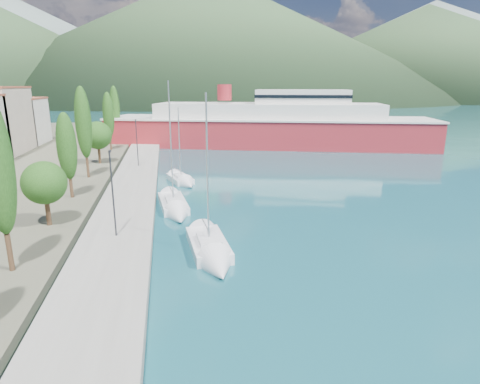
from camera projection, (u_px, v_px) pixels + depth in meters
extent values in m
plane|color=#18525D|center=(182.00, 120.00, 131.23)|extent=(1400.00, 1400.00, 0.00)
cube|color=gray|center=(130.00, 196.00, 40.22)|extent=(5.00, 88.00, 0.80)
cone|color=slate|center=(215.00, 35.00, 654.18)|extent=(760.00, 760.00, 180.00)
cone|color=slate|center=(431.00, 47.00, 642.55)|extent=(640.00, 640.00, 140.00)
cone|color=#314D2C|center=(209.00, 36.00, 389.48)|extent=(480.00, 480.00, 115.00)
cone|color=#314D2C|center=(424.00, 51.00, 412.03)|extent=(420.00, 420.00, 90.00)
cube|color=white|center=(17.00, 122.00, 73.12)|extent=(9.00, 10.00, 8.00)
cube|color=#9E5138|center=(13.00, 98.00, 72.05)|extent=(9.20, 10.20, 0.30)
cylinder|color=#47301E|center=(10.00, 252.00, 23.06)|extent=(0.30, 0.30, 2.23)
cylinder|color=#47301E|center=(48.00, 212.00, 30.67)|extent=(0.36, 0.36, 2.04)
sphere|color=#234D17|center=(44.00, 183.00, 30.07)|extent=(3.27, 3.27, 3.27)
cylinder|color=#47301E|center=(71.00, 188.00, 38.34)|extent=(0.30, 0.30, 1.78)
ellipsoid|color=#234D17|center=(67.00, 146.00, 37.30)|extent=(1.80, 1.80, 6.31)
cylinder|color=#47301E|center=(88.00, 168.00, 46.66)|extent=(0.30, 0.30, 2.29)
ellipsoid|color=#234D17|center=(83.00, 123.00, 45.32)|extent=(1.80, 1.80, 8.11)
cylinder|color=#47301E|center=(99.00, 155.00, 55.04)|extent=(0.36, 0.36, 2.35)
sphere|color=#234D17|center=(98.00, 135.00, 54.35)|extent=(3.76, 3.76, 3.76)
cylinder|color=#47301E|center=(111.00, 144.00, 66.78)|extent=(0.30, 0.30, 2.07)
ellipsoid|color=#234D17|center=(108.00, 115.00, 65.56)|extent=(1.80, 1.80, 7.35)
cylinder|color=#47301E|center=(117.00, 136.00, 75.57)|extent=(0.30, 0.30, 2.29)
ellipsoid|color=#234D17|center=(115.00, 108.00, 74.23)|extent=(1.80, 1.80, 8.12)
cylinder|color=#2D2D33|center=(113.00, 195.00, 27.71)|extent=(0.12, 0.12, 6.00)
cube|color=#2D2D33|center=(110.00, 151.00, 27.17)|extent=(0.15, 0.50, 0.12)
cylinder|color=#2D2D33|center=(137.00, 143.00, 52.42)|extent=(0.12, 0.12, 6.00)
cube|color=#2D2D33|center=(136.00, 120.00, 51.89)|extent=(0.15, 0.50, 0.12)
cube|color=silver|center=(208.00, 246.00, 28.00)|extent=(2.80, 6.05, 0.94)
cube|color=silver|center=(209.00, 240.00, 27.47)|extent=(1.60, 2.45, 0.37)
cylinder|color=silver|center=(207.00, 171.00, 26.22)|extent=(0.12, 0.12, 9.97)
cone|color=silver|center=(219.00, 269.00, 24.46)|extent=(2.59, 2.91, 2.41)
cube|color=silver|center=(173.00, 204.00, 37.88)|extent=(2.88, 6.48, 0.89)
cube|color=silver|center=(173.00, 199.00, 37.34)|extent=(1.60, 2.64, 0.35)
cylinder|color=silver|center=(171.00, 143.00, 35.98)|extent=(0.12, 0.12, 10.85)
cone|color=silver|center=(179.00, 217.00, 34.14)|extent=(2.55, 3.14, 2.27)
cube|color=silver|center=(180.00, 180.00, 47.87)|extent=(3.26, 5.10, 0.81)
cube|color=silver|center=(181.00, 176.00, 47.45)|extent=(1.70, 2.15, 0.31)
cylinder|color=silver|center=(179.00, 143.00, 46.45)|extent=(0.12, 0.12, 8.08)
cone|color=silver|center=(188.00, 185.00, 45.25)|extent=(2.58, 2.68, 2.07)
cube|color=#A3232B|center=(268.00, 134.00, 75.57)|extent=(60.50, 29.36, 5.75)
cube|color=silver|center=(268.00, 118.00, 74.83)|extent=(61.01, 29.83, 0.31)
cube|color=silver|center=(268.00, 112.00, 74.51)|extent=(42.26, 21.90, 3.08)
cube|color=silver|center=(302.00, 97.00, 73.09)|extent=(18.18, 12.22, 2.46)
cylinder|color=#A3232B|center=(224.00, 92.00, 74.55)|extent=(2.67, 2.67, 2.87)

